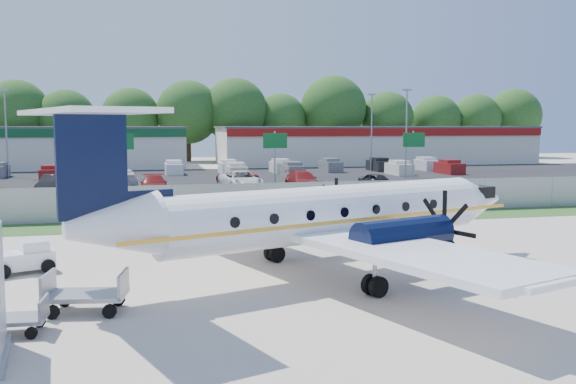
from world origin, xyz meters
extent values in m
plane|color=beige|center=(0.00, 0.00, 0.00)|extent=(170.00, 170.00, 0.00)
cube|color=#2D561E|center=(0.00, 12.00, 0.01)|extent=(170.00, 4.00, 0.02)
cube|color=black|center=(0.00, 19.00, 0.01)|extent=(170.00, 8.00, 0.02)
cube|color=black|center=(0.00, 40.00, 0.01)|extent=(170.00, 32.00, 0.02)
cube|color=gray|center=(0.00, 14.00, 1.00)|extent=(120.00, 0.02, 1.90)
cube|color=gray|center=(0.00, 14.00, 1.98)|extent=(120.00, 0.06, 0.06)
cube|color=gray|center=(0.00, 14.00, 0.05)|extent=(120.00, 0.06, 0.06)
cube|color=silver|center=(26.00, 62.00, 2.50)|extent=(44.00, 12.00, 5.00)
cube|color=#474749|center=(26.00, 62.00, 5.12)|extent=(44.40, 12.40, 0.24)
cube|color=maroon|center=(26.00, 55.90, 4.50)|extent=(44.00, 0.20, 1.00)
cylinder|color=gray|center=(-8.00, 23.00, 2.50)|extent=(0.14, 0.14, 5.00)
cube|color=#0C5923|center=(-8.00, 22.85, 4.30)|extent=(1.80, 0.08, 1.10)
cylinder|color=gray|center=(3.00, 23.00, 2.50)|extent=(0.14, 0.14, 5.00)
cube|color=#0C5923|center=(3.00, 22.85, 4.30)|extent=(1.80, 0.08, 1.10)
cylinder|color=gray|center=(14.00, 23.00, 2.50)|extent=(0.14, 0.14, 5.00)
cube|color=#0C5923|center=(14.00, 22.85, 4.30)|extent=(1.80, 0.08, 1.10)
cylinder|color=gray|center=(20.00, 38.00, 4.50)|extent=(0.18, 0.18, 9.00)
cube|color=gray|center=(20.00, 38.00, 9.00)|extent=(0.90, 0.35, 0.18)
cylinder|color=gray|center=(-20.00, 48.00, 4.50)|extent=(0.18, 0.18, 9.00)
cube|color=gray|center=(-20.00, 48.00, 9.00)|extent=(0.90, 0.35, 0.18)
cylinder|color=gray|center=(20.00, 48.00, 4.50)|extent=(0.18, 0.18, 9.00)
cube|color=gray|center=(20.00, 48.00, 9.00)|extent=(0.90, 0.35, 0.18)
cylinder|color=white|center=(-0.13, -1.32, 2.28)|extent=(13.17, 6.31, 2.01)
cone|color=white|center=(7.22, 1.27, 2.28)|extent=(2.87, 2.68, 2.01)
cone|color=white|center=(-7.67, -3.99, 2.49)|extent=(3.27, 2.82, 2.01)
cube|color=black|center=(7.02, 1.20, 2.65)|extent=(1.36, 1.62, 0.48)
cube|color=white|center=(-0.63, -1.50, 1.70)|extent=(9.41, 18.73, 0.23)
cylinder|color=black|center=(1.50, -4.01, 1.86)|extent=(3.79, 2.30, 1.17)
cylinder|color=black|center=(-0.55, 1.79, 1.86)|extent=(3.79, 2.30, 1.17)
cube|color=black|center=(-8.17, -4.16, 4.29)|extent=(1.96, 0.85, 3.08)
cube|color=white|center=(-8.27, -4.20, 5.83)|extent=(4.59, 7.05, 0.15)
cylinder|color=gray|center=(5.07, 0.51, 0.69)|extent=(0.13, 0.13, 1.38)
cylinder|color=black|center=(5.07, 0.51, 0.30)|extent=(0.62, 0.38, 0.59)
cylinder|color=black|center=(0.40, -4.40, 0.34)|extent=(0.78, 0.63, 0.68)
cylinder|color=black|center=(-1.65, 1.40, 0.34)|extent=(0.78, 0.63, 0.68)
cube|color=white|center=(-11.19, 1.71, 0.48)|extent=(2.50, 2.03, 0.61)
cube|color=white|center=(-10.79, 1.87, 0.95)|extent=(1.31, 1.40, 0.43)
cube|color=black|center=(-10.43, 2.02, 0.97)|extent=(0.51, 0.94, 0.35)
cylinder|color=black|center=(-11.65, 0.78, 0.26)|extent=(0.55, 0.38, 0.52)
cylinder|color=black|center=(-10.21, 1.39, 0.26)|extent=(0.55, 0.38, 0.52)
cylinder|color=black|center=(-10.73, 2.63, 0.26)|extent=(0.55, 0.38, 0.52)
cube|color=gray|center=(-10.25, -5.77, 0.40)|extent=(1.87, 1.20, 0.11)
cube|color=gray|center=(-9.40, -5.83, 0.67)|extent=(0.14, 1.08, 0.54)
cylinder|color=black|center=(-9.66, -6.31, 0.16)|extent=(0.33, 0.13, 0.32)
cylinder|color=black|center=(-9.59, -5.32, 0.16)|extent=(0.33, 0.13, 0.32)
cube|color=gray|center=(-8.46, -4.16, 0.51)|extent=(2.47, 1.73, 0.14)
cube|color=gray|center=(-9.52, -3.98, 0.85)|extent=(0.32, 1.36, 0.68)
cube|color=gray|center=(-7.39, -4.35, 0.85)|extent=(0.32, 1.36, 0.68)
cylinder|color=black|center=(-9.35, -4.65, 0.20)|extent=(0.43, 0.20, 0.41)
cylinder|color=black|center=(-9.13, -3.41, 0.20)|extent=(0.43, 0.20, 0.41)
cylinder|color=black|center=(-7.78, -4.92, 0.20)|extent=(0.43, 0.20, 0.41)
cylinder|color=black|center=(-7.57, -3.68, 0.20)|extent=(0.43, 0.20, 0.41)
cone|color=#F95607|center=(-1.87, 6.53, 0.28)|extent=(0.37, 0.37, 0.56)
cube|color=#F95607|center=(-1.87, 6.53, 0.02)|extent=(0.39, 0.39, 0.03)
imported|color=black|center=(5.31, 20.80, 0.00)|extent=(4.40, 1.88, 1.41)
imported|color=black|center=(-13.32, 29.28, 0.00)|extent=(2.29, 5.00, 1.59)
imported|color=maroon|center=(-5.67, 28.41, 0.00)|extent=(2.21, 5.14, 1.47)
imported|color=silver|center=(1.55, 29.81, 0.00)|extent=(3.49, 6.16, 1.62)
imported|color=maroon|center=(6.71, 29.00, 0.00)|extent=(2.27, 5.34, 1.53)
imported|color=black|center=(13.21, 28.35, 0.00)|extent=(2.91, 4.13, 1.31)
imported|color=silver|center=(-8.16, 35.75, 0.00)|extent=(2.80, 5.53, 1.54)
imported|color=maroon|center=(1.92, 34.72, 0.00)|extent=(3.94, 5.40, 1.37)
camera|label=1|loc=(-6.91, -23.31, 5.46)|focal=40.00mm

